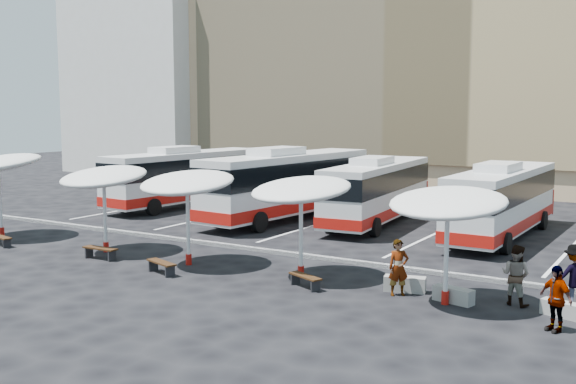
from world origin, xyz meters
The scene contains 24 objects.
ground centered at (0.00, 0.00, 0.00)m, with size 120.00×120.00×0.00m, color black.
sandstone_building centered at (0.00, 31.87, 12.63)m, with size 42.00×18.25×29.60m.
apartment_block centered at (-28.00, 28.00, 9.00)m, with size 14.00×14.00×18.00m, color silver.
curb_divider centered at (0.00, 0.50, 0.07)m, with size 34.00×0.25×0.15m, color black.
bay_lines centered at (0.00, 8.00, 0.01)m, with size 24.15×12.00×0.01m.
bus_0 centered at (-9.95, 9.21, 1.86)m, with size 3.41×11.65×3.65m.
bus_1 centered at (-2.15, 8.21, 1.98)m, with size 3.69×12.39×3.87m.
bus_2 centered at (2.46, 9.45, 1.77)m, with size 3.24×11.09×3.47m.
bus_3 centered at (8.87, 8.86, 1.78)m, with size 2.72×11.02×3.48m.
sunshade_1 centered at (-4.21, -2.82, 3.09)m, with size 3.57×3.61×3.63m.
sunshade_2 centered at (0.19, -2.86, 3.10)m, with size 3.72×3.76×3.65m.
sunshade_3 centered at (4.77, -2.32, 3.07)m, with size 4.00×4.04×3.62m.
sunshade_4 centered at (10.11, -2.88, 3.07)m, with size 3.69×3.74×3.61m.
wood_bench_0 centered at (-8.92, -4.31, 0.32)m, with size 1.41×0.65×0.42m.
wood_bench_1 centered at (-3.36, -3.93, 0.36)m, with size 1.54×0.45×0.47m.
wood_bench_2 centered at (0.28, -4.47, 0.34)m, with size 1.51×0.83×0.45m.
wood_bench_3 centered at (5.59, -3.45, 0.32)m, with size 1.40×0.88×0.42m.
conc_bench_0 centered at (8.55, -2.17, 0.25)m, with size 1.31×0.44×0.49m, color gray.
conc_bench_1 centered at (10.26, -2.58, 0.23)m, with size 1.24×0.41×0.47m, color gray.
conc_bench_2 centered at (13.33, -2.36, 0.22)m, with size 1.16×0.39×0.44m, color gray.
passenger_0 centered at (8.53, -2.71, 0.89)m, with size 0.65×0.43×1.78m, color black.
passenger_1 centered at (11.91, -1.87, 0.91)m, with size 0.89×0.69×1.82m, color black.
passenger_2 centered at (13.37, -3.79, 0.89)m, with size 1.04×0.43×1.78m, color black.
passenger_3 centered at (13.45, -1.26, 0.96)m, with size 1.24×0.71×1.91m, color black.
Camera 1 is at (16.30, -22.11, 5.81)m, focal length 42.00 mm.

